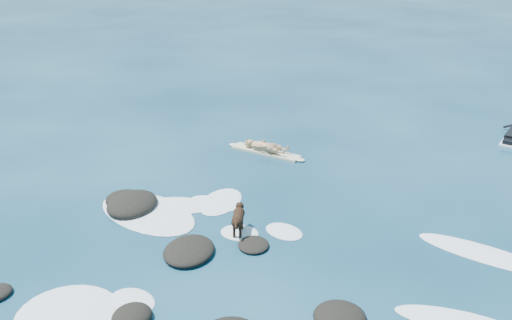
% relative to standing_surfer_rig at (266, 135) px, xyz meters
% --- Properties ---
extents(ground, '(160.00, 160.00, 0.00)m').
position_rel_standing_surfer_rig_xyz_m(ground, '(2.70, -6.73, -0.74)').
color(ground, '#0A2642').
rests_on(ground, ground).
extents(reef_rocks, '(13.36, 7.60, 0.53)m').
position_rel_standing_surfer_rig_xyz_m(reef_rocks, '(3.30, -8.41, -0.63)').
color(reef_rocks, black).
rests_on(reef_rocks, ground).
extents(breaking_foam, '(13.28, 8.63, 0.12)m').
position_rel_standing_surfer_rig_xyz_m(breaking_foam, '(1.14, -6.56, -0.73)').
color(breaking_foam, white).
rests_on(breaking_foam, ground).
extents(standing_surfer_rig, '(3.29, 0.98, 1.87)m').
position_rel_standing_surfer_rig_xyz_m(standing_surfer_rig, '(0.00, 0.00, 0.00)').
color(standing_surfer_rig, beige).
rests_on(standing_surfer_rig, ground).
extents(dog, '(0.56, 1.22, 0.80)m').
position_rel_standing_surfer_rig_xyz_m(dog, '(1.49, -5.84, -0.21)').
color(dog, black).
rests_on(dog, ground).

